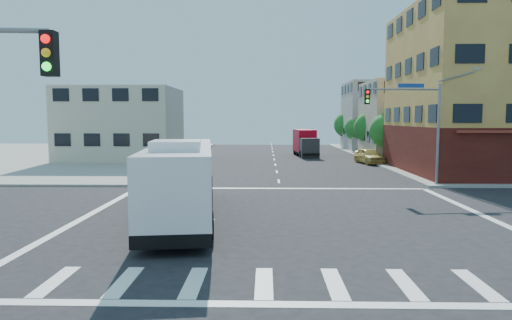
{
  "coord_description": "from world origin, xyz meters",
  "views": [
    {
      "loc": [
        -0.95,
        -20.56,
        4.66
      ],
      "look_at": [
        -1.5,
        4.26,
        2.39
      ],
      "focal_mm": 32.0,
      "sensor_mm": 36.0,
      "label": 1
    }
  ],
  "objects": [
    {
      "name": "street_tree_d",
      "position": [
        11.9,
        51.92,
        3.88
      ],
      "size": [
        4.0,
        4.0,
        6.03
      ],
      "color": "#382514",
      "rests_on": "ground"
    },
    {
      "name": "signal_mast_ne",
      "position": [
        9.08,
        10.62,
        4.98
      ],
      "size": [
        7.91,
        1.13,
        8.07
      ],
      "color": "slate",
      "rests_on": "ground"
    },
    {
      "name": "street_tree_a",
      "position": [
        11.9,
        27.92,
        3.59
      ],
      "size": [
        3.6,
        3.6,
        5.53
      ],
      "color": "#382514",
      "rests_on": "ground"
    },
    {
      "name": "parked_car",
      "position": [
        9.69,
        26.45,
        0.81
      ],
      "size": [
        2.74,
        5.01,
        1.62
      ],
      "primitive_type": "imported",
      "rotation": [
        0.0,
        0.0,
        0.18
      ],
      "color": "#D2B656",
      "rests_on": "ground"
    },
    {
      "name": "ground",
      "position": [
        0.0,
        0.0,
        0.0
      ],
      "size": [
        120.0,
        120.0,
        0.0
      ],
      "primitive_type": "plane",
      "color": "black",
      "rests_on": "ground"
    },
    {
      "name": "building_east_near",
      "position": [
        16.98,
        33.98,
        4.51
      ],
      "size": [
        12.06,
        10.06,
        9.0
      ],
      "color": "#B5AA8A",
      "rests_on": "ground"
    },
    {
      "name": "street_tree_c",
      "position": [
        11.9,
        43.92,
        3.46
      ],
      "size": [
        3.4,
        3.4,
        5.29
      ],
      "color": "#382514",
      "rests_on": "ground"
    },
    {
      "name": "street_tree_b",
      "position": [
        11.9,
        35.92,
        3.75
      ],
      "size": [
        3.8,
        3.8,
        5.79
      ],
      "color": "#382514",
      "rests_on": "ground"
    },
    {
      "name": "building_east_far",
      "position": [
        16.98,
        47.98,
        5.01
      ],
      "size": [
        12.06,
        10.06,
        10.0
      ],
      "color": "gray",
      "rests_on": "ground"
    },
    {
      "name": "building_west",
      "position": [
        -17.02,
        29.98,
        4.01
      ],
      "size": [
        12.06,
        10.06,
        8.0
      ],
      "color": "#BEB79D",
      "rests_on": "ground"
    },
    {
      "name": "box_truck",
      "position": [
        3.92,
        35.62,
        1.58
      ],
      "size": [
        2.75,
        7.4,
        3.26
      ],
      "rotation": [
        0.0,
        0.0,
        0.09
      ],
      "color": "#26262A",
      "rests_on": "ground"
    },
    {
      "name": "transit_bus",
      "position": [
        -4.89,
        0.44,
        1.85
      ],
      "size": [
        4.31,
        13.04,
        3.79
      ],
      "rotation": [
        0.0,
        0.0,
        0.13
      ],
      "color": "black",
      "rests_on": "ground"
    }
  ]
}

